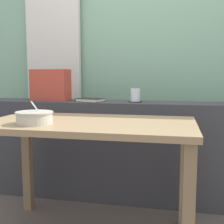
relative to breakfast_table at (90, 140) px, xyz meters
name	(u,v)px	position (x,y,z in m)	size (l,w,h in m)	color
outdoor_backdrop	(133,36)	(0.08, 1.29, 0.77)	(4.80, 0.08, 2.80)	#84B293
curtain_left_panel	(54,52)	(-0.72, 1.19, 0.62)	(0.56, 0.06, 2.50)	silver
dark_console_ledge	(121,150)	(0.08, 0.66, -0.23)	(2.80, 0.33, 0.80)	#38383D
breakfast_table	(90,140)	(0.00, 0.00, 0.00)	(1.24, 0.68, 0.74)	#826849
coaster_square	(135,102)	(0.19, 0.65, 0.18)	(0.10, 0.10, 0.01)	black
juice_glass	(135,95)	(0.19, 0.65, 0.23)	(0.08, 0.08, 0.10)	white
closed_book	(90,100)	(-0.18, 0.62, 0.19)	(0.24, 0.20, 0.03)	black
throw_pillow	(51,85)	(-0.53, 0.66, 0.30)	(0.32, 0.14, 0.26)	#B74233
soup_bowl	(34,118)	(-0.28, -0.16, 0.15)	(0.21, 0.21, 0.13)	#BCB7A8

